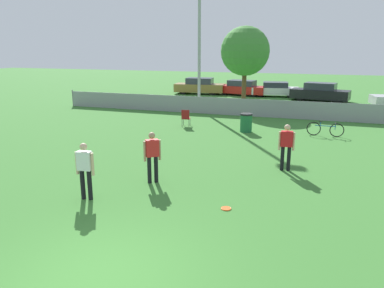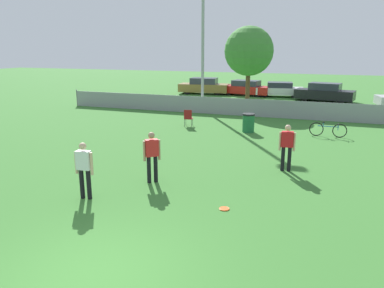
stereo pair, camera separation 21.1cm
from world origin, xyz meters
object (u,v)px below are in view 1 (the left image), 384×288
object	(u,v)px
folding_chair_sideline	(186,117)
trash_bin	(246,123)
player_thrower_red	(286,144)
frisbee_disc	(226,208)
bicycle_sideline	(325,129)
parked_car_white	(275,89)
light_pole	(199,21)
parked_car_red	(242,88)
player_receiver_white	(85,167)
tree_near_pole	(245,51)
parked_car_tan	(200,86)
player_defender_red	(152,154)
parked_car_dark	(320,92)

from	to	relation	value
folding_chair_sideline	trash_bin	size ratio (longest dim) A/B	0.98
player_thrower_red	frisbee_disc	bearing A→B (deg)	-113.61
bicycle_sideline	parked_car_white	xyz separation A→B (m)	(-4.22, 14.85, 0.28)
light_pole	parked_car_red	distance (m)	10.56
player_thrower_red	bicycle_sideline	size ratio (longest dim) A/B	0.95
player_thrower_red	player_receiver_white	distance (m)	6.82
tree_near_pole	frisbee_disc	world-z (taller)	tree_near_pole
parked_car_tan	bicycle_sideline	bearing A→B (deg)	-58.18
tree_near_pole	trash_bin	size ratio (longest dim) A/B	5.96
parked_car_red	player_defender_red	bearing A→B (deg)	-75.77
folding_chair_sideline	parked_car_dark	xyz separation A→B (m)	(6.82, 13.11, 0.18)
frisbee_disc	parked_car_tan	xyz separation A→B (m)	(-8.66, 24.44, 0.71)
player_defender_red	parked_car_white	bearing A→B (deg)	47.96
parked_car_dark	tree_near_pole	bearing A→B (deg)	-125.42
player_receiver_white	parked_car_red	xyz separation A→B (m)	(-0.78, 25.35, -0.30)
folding_chair_sideline	parked_car_tan	size ratio (longest dim) A/B	0.20
light_pole	player_receiver_white	world-z (taller)	light_pole
tree_near_pole	trash_bin	distance (m)	9.25
light_pole	parked_car_red	world-z (taller)	light_pole
tree_near_pole	parked_car_dark	distance (m)	7.96
folding_chair_sideline	light_pole	bearing A→B (deg)	-88.76
parked_car_tan	parked_car_white	world-z (taller)	parked_car_tan
player_defender_red	parked_car_red	size ratio (longest dim) A/B	0.35
folding_chair_sideline	trash_bin	distance (m)	3.41
folding_chair_sideline	parked_car_white	world-z (taller)	parked_car_white
player_defender_red	frisbee_disc	world-z (taller)	player_defender_red
player_receiver_white	parked_car_white	size ratio (longest dim) A/B	0.39
folding_chair_sideline	parked_car_tan	distance (m)	15.05
parked_car_red	parked_car_white	xyz separation A→B (m)	(3.00, 0.08, -0.02)
bicycle_sideline	parked_car_tan	xyz separation A→B (m)	(-11.16, 14.51, 0.37)
light_pole	player_thrower_red	xyz separation A→B (m)	(7.03, -11.75, -4.96)
parked_car_white	frisbee_disc	bearing A→B (deg)	-94.27
light_pole	player_defender_red	size ratio (longest dim) A/B	6.18
parked_car_tan	player_thrower_red	bearing A→B (deg)	-70.20
parked_car_tan	parked_car_white	bearing A→B (deg)	-2.92
bicycle_sideline	trash_bin	distance (m)	3.87
tree_near_pole	frisbee_disc	distance (m)	18.70
frisbee_disc	parked_car_white	size ratio (longest dim) A/B	0.07
bicycle_sideline	tree_near_pole	bearing A→B (deg)	126.11
trash_bin	parked_car_dark	bearing A→B (deg)	75.65
player_receiver_white	parked_car_tan	xyz separation A→B (m)	(-4.72, 25.08, -0.24)
parked_car_tan	parked_car_dark	world-z (taller)	parked_car_tan
player_defender_red	bicycle_sideline	xyz separation A→B (m)	(5.23, 8.70, -0.61)
parked_car_dark	parked_car_white	bearing A→B (deg)	165.85
player_thrower_red	parked_car_dark	size ratio (longest dim) A/B	0.35
light_pole	parked_car_dark	xyz separation A→B (m)	(7.92, 7.39, -5.21)
player_thrower_red	bicycle_sideline	world-z (taller)	player_thrower_red
parked_car_white	bicycle_sideline	bearing A→B (deg)	-82.38
player_thrower_red	parked_car_white	size ratio (longest dim) A/B	0.39
tree_near_pole	parked_car_red	world-z (taller)	tree_near_pole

